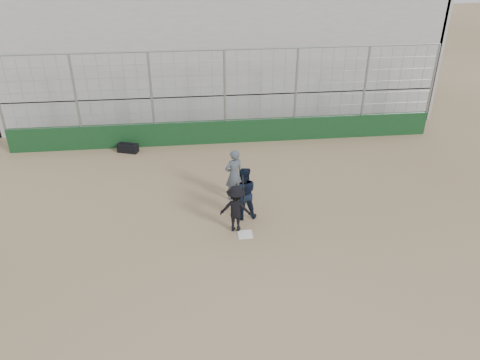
{
  "coord_description": "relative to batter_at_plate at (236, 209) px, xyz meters",
  "views": [
    {
      "loc": [
        -1.48,
        -11.66,
        8.33
      ],
      "look_at": [
        0.0,
        1.4,
        1.15
      ],
      "focal_mm": 35.0,
      "sensor_mm": 36.0,
      "label": 1
    }
  ],
  "objects": [
    {
      "name": "home_plate",
      "position": [
        0.25,
        -0.31,
        -0.75
      ],
      "size": [
        0.44,
        0.44,
        0.02
      ],
      "primitive_type": "cube",
      "color": "white",
      "rests_on": "ground"
    },
    {
      "name": "umpire",
      "position": [
        0.14,
        1.89,
        0.06
      ],
      "size": [
        0.79,
        0.66,
        1.65
      ],
      "primitive_type": "imported",
      "rotation": [
        0.0,
        0.0,
        3.53
      ],
      "color": "#444D56",
      "rests_on": "ground"
    },
    {
      "name": "batter_at_plate",
      "position": [
        0.0,
        0.0,
        0.0
      ],
      "size": [
        1.09,
        0.83,
        1.71
      ],
      "color": "black",
      "rests_on": "ground"
    },
    {
      "name": "bleachers",
      "position": [
        0.25,
        11.64,
        2.16
      ],
      "size": [
        20.25,
        6.7,
        6.98
      ],
      "color": "#979797",
      "rests_on": "ground"
    },
    {
      "name": "catcher_crouched",
      "position": [
        0.31,
        0.62,
        -0.16
      ],
      "size": [
        0.94,
        0.76,
        1.22
      ],
      "color": "black",
      "rests_on": "ground"
    },
    {
      "name": "backstop",
      "position": [
        0.25,
        6.69,
        0.19
      ],
      "size": [
        18.1,
        0.25,
        4.04
      ],
      "color": "#103317",
      "rests_on": "ground"
    },
    {
      "name": "ground",
      "position": [
        0.25,
        -0.31,
        -0.77
      ],
      "size": [
        90.0,
        90.0,
        0.0
      ],
      "primitive_type": "plane",
      "color": "brown",
      "rests_on": "ground"
    },
    {
      "name": "equipment_bag",
      "position": [
        -3.88,
        6.15,
        -0.59
      ],
      "size": [
        0.91,
        0.61,
        0.4
      ],
      "color": "black",
      "rests_on": "ground"
    }
  ]
}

